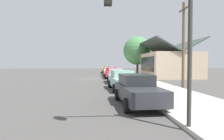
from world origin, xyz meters
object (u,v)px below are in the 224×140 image
(car_navy, at_px, (107,70))
(car_ivory, at_px, (109,71))
(utility_pole_wooden, at_px, (183,43))
(shade_tree, at_px, (137,51))
(car_silver, at_px, (116,75))
(car_seafoam, at_px, (123,80))
(car_mustard, at_px, (106,69))
(traffic_light_main, at_px, (157,21))
(fire_hydrant_red, at_px, (120,74))
(car_cherry, at_px, (111,73))
(car_charcoal, at_px, (137,89))

(car_navy, height_order, car_ivory, same)
(utility_pole_wooden, bearing_deg, shade_tree, 179.50)
(car_silver, bearing_deg, utility_pole_wooden, 46.22)
(car_navy, bearing_deg, car_seafoam, -0.31)
(car_mustard, bearing_deg, traffic_light_main, 1.09)
(car_silver, distance_m, fire_hydrant_red, 7.49)
(car_seafoam, xyz_separation_m, utility_pole_wooden, (-0.48, 5.42, 3.11))
(car_seafoam, bearing_deg, car_silver, 176.83)
(car_cherry, distance_m, car_seafoam, 12.43)
(car_mustard, distance_m, fire_hydrant_red, 17.16)
(car_ivory, xyz_separation_m, fire_hydrant_red, (4.77, 1.45, -0.32))
(shade_tree, bearing_deg, car_seafoam, -15.22)
(car_cherry, distance_m, car_charcoal, 18.37)
(car_seafoam, bearing_deg, car_cherry, 177.10)
(car_ivory, bearing_deg, car_mustard, -178.02)
(car_navy, bearing_deg, car_ivory, -0.71)
(car_ivory, xyz_separation_m, car_silver, (12.13, 0.04, -0.00))
(car_ivory, xyz_separation_m, car_cherry, (5.59, 0.00, -0.00))
(car_mustard, relative_size, car_charcoal, 0.94)
(car_ivory, distance_m, traffic_light_main, 28.12)
(car_charcoal, bearing_deg, car_mustard, 177.74)
(shade_tree, bearing_deg, car_cherry, -34.56)
(shade_tree, distance_m, fire_hydrant_red, 9.40)
(car_cherry, distance_m, traffic_light_main, 22.55)
(car_navy, relative_size, car_seafoam, 0.87)
(car_mustard, height_order, car_silver, same)
(car_ivory, height_order, car_cherry, same)
(car_cherry, height_order, fire_hydrant_red, car_cherry)
(car_ivory, xyz_separation_m, car_seafoam, (18.02, 0.02, -0.00))
(car_seafoam, bearing_deg, shade_tree, 161.79)
(car_navy, distance_m, traffic_light_main, 34.56)
(car_navy, relative_size, car_charcoal, 0.90)
(car_seafoam, bearing_deg, car_charcoal, -3.03)
(car_ivory, bearing_deg, car_charcoal, 1.95)
(utility_pole_wooden, bearing_deg, car_silver, -135.06)
(car_cherry, relative_size, utility_pole_wooden, 0.61)
(car_charcoal, bearing_deg, fire_hydrant_red, 173.43)
(car_mustard, height_order, car_charcoal, same)
(shade_tree, distance_m, utility_pole_wooden, 20.12)
(car_mustard, xyz_separation_m, car_cherry, (17.91, 0.02, 0.00))
(car_seafoam, distance_m, utility_pole_wooden, 6.27)
(car_cherry, xyz_separation_m, fire_hydrant_red, (-0.82, 1.44, -0.32))
(car_charcoal, bearing_deg, utility_pole_wooden, 137.46)
(car_cherry, bearing_deg, shade_tree, 145.75)
(car_seafoam, bearing_deg, car_navy, 176.94)
(car_mustard, distance_m, car_charcoal, 36.28)
(car_navy, xyz_separation_m, car_ivory, (6.46, -0.05, 0.00))
(car_ivory, bearing_deg, fire_hydrant_red, 18.78)
(car_navy, bearing_deg, car_mustard, -179.59)
(car_ivory, height_order, fire_hydrant_red, car_ivory)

